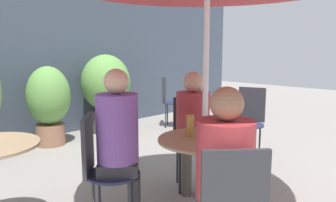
# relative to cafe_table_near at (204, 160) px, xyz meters

# --- Properties ---
(storefront_wall) EXTENTS (10.00, 0.06, 3.00)m
(storefront_wall) POSITION_rel_cafe_table_near_xyz_m (0.12, 3.52, 0.96)
(storefront_wall) COLOR #3D4756
(storefront_wall) RESTS_ON ground_plane
(cafe_table_near) EXTENTS (0.73, 0.73, 0.72)m
(cafe_table_near) POSITION_rel_cafe_table_near_xyz_m (0.00, 0.00, 0.00)
(cafe_table_near) COLOR #514C47
(cafe_table_near) RESTS_ON ground_plane
(bistro_chair_0) EXTENTS (0.47, 0.47, 0.91)m
(bistro_chair_0) POSITION_rel_cafe_table_near_xyz_m (0.54, 0.60, -0.00)
(bistro_chair_0) COLOR #232847
(bistro_chair_0) RESTS_ON ground_plane
(bistro_chair_1) EXTENTS (0.47, 0.47, 0.91)m
(bistro_chair_1) POSITION_rel_cafe_table_near_xyz_m (-0.60, 0.54, -0.00)
(bistro_chair_1) COLOR #232847
(bistro_chair_1) RESTS_ON ground_plane
(bistro_chair_3) EXTENTS (0.45, 0.43, 0.91)m
(bistro_chair_3) POSITION_rel_cafe_table_near_xyz_m (1.77, 0.65, -0.00)
(bistro_chair_3) COLOR #232847
(bistro_chair_3) RESTS_ON ground_plane
(bistro_chair_4) EXTENTS (0.47, 0.47, 0.91)m
(bistro_chair_4) POSITION_rel_cafe_table_near_xyz_m (2.23, 2.59, -0.00)
(bistro_chair_4) COLOR #232847
(bistro_chair_4) RESTS_ON ground_plane
(seated_person_0) EXTENTS (0.41, 0.41, 1.19)m
(seated_person_0) POSITION_rel_cafe_table_near_xyz_m (0.44, 0.49, 0.17)
(seated_person_0) COLOR brown
(seated_person_0) RESTS_ON ground_plane
(seated_person_1) EXTENTS (0.41, 0.40, 1.26)m
(seated_person_1) POSITION_rel_cafe_table_near_xyz_m (-0.49, 0.44, 0.20)
(seated_person_1) COLOR #2D2D33
(seated_person_1) RESTS_ON ground_plane
(seated_person_2) EXTENTS (0.42, 0.42, 1.20)m
(seated_person_2) POSITION_rel_cafe_table_near_xyz_m (-0.44, -0.49, 0.17)
(seated_person_2) COLOR #42475B
(seated_person_2) RESTS_ON ground_plane
(beer_glass_0) EXTENTS (0.06, 0.06, 0.15)m
(beer_glass_0) POSITION_rel_cafe_table_near_xyz_m (0.12, -0.05, 0.25)
(beer_glass_0) COLOR beige
(beer_glass_0) RESTS_ON cafe_table_near
(beer_glass_1) EXTENTS (0.06, 0.06, 0.17)m
(beer_glass_1) POSITION_rel_cafe_table_near_xyz_m (-0.03, 0.13, 0.26)
(beer_glass_1) COLOR #B28433
(beer_glass_1) RESTS_ON cafe_table_near
(beer_glass_2) EXTENTS (0.06, 0.06, 0.18)m
(beer_glass_2) POSITION_rel_cafe_table_near_xyz_m (-0.12, -0.06, 0.26)
(beer_glass_2) COLOR beige
(beer_glass_2) RESTS_ON cafe_table_near
(potted_plant_1) EXTENTS (0.62, 0.62, 1.16)m
(potted_plant_1) POSITION_rel_cafe_table_near_xyz_m (0.17, 3.01, 0.11)
(potted_plant_1) COLOR #93664C
(potted_plant_1) RESTS_ON ground_plane
(potted_plant_2) EXTENTS (0.82, 0.82, 1.32)m
(potted_plant_2) POSITION_rel_cafe_table_near_xyz_m (1.20, 3.06, 0.22)
(potted_plant_2) COLOR #47423D
(potted_plant_2) RESTS_ON ground_plane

